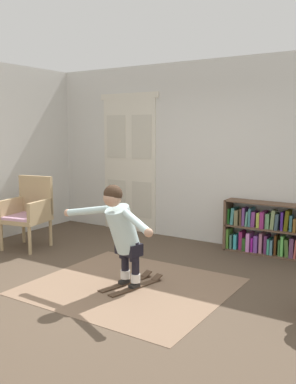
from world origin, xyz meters
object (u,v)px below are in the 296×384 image
object	(u,v)px
bookshelf	(278,233)
skis_pair	(132,284)
wicker_chair	(29,210)
person_skier	(121,228)

from	to	relation	value
bookshelf	skis_pair	bearing A→B (deg)	-117.25
wicker_chair	person_skier	distance (m)	2.36
skis_pair	person_skier	distance (m)	0.72
skis_pair	person_skier	world-z (taller)	person_skier
bookshelf	person_skier	distance (m)	2.57
wicker_chair	skis_pair	xyz separation A→B (m)	(2.30, -0.50, -0.56)
wicker_chair	bookshelf	bearing A→B (deg)	25.51
wicker_chair	person_skier	xyz separation A→B (m)	(2.26, -0.66, 0.14)
skis_pair	wicker_chair	bearing A→B (deg)	167.60
person_skier	skis_pair	bearing A→B (deg)	77.02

